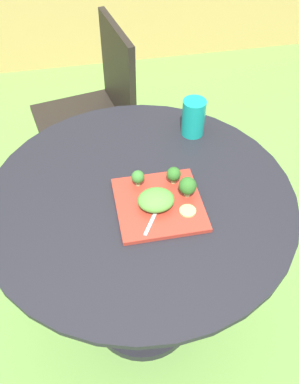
% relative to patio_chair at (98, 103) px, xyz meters
% --- Properties ---
extents(ground_plane, '(12.00, 12.00, 0.00)m').
position_rel_patio_chair_xyz_m(ground_plane, '(0.06, -0.87, -0.53)').
color(ground_plane, '#669342').
extents(patio_table, '(1.00, 1.00, 0.76)m').
position_rel_patio_chair_xyz_m(patio_table, '(0.06, -0.87, -0.01)').
color(patio_table, black).
rests_on(patio_table, ground_plane).
extents(patio_chair, '(0.51, 0.51, 0.90)m').
position_rel_patio_chair_xyz_m(patio_chair, '(0.00, 0.00, 0.00)').
color(patio_chair, black).
rests_on(patio_chair, ground_plane).
extents(salad_plate, '(0.27, 0.27, 0.01)m').
position_rel_patio_chair_xyz_m(salad_plate, '(0.11, -0.92, 0.24)').
color(salad_plate, '#AD3323').
rests_on(salad_plate, patio_table).
extents(drinking_glass, '(0.08, 0.08, 0.14)m').
position_rel_patio_chair_xyz_m(drinking_glass, '(0.30, -0.59, 0.29)').
color(drinking_glass, '#149989').
rests_on(drinking_glass, patio_table).
extents(fork, '(0.09, 0.14, 0.00)m').
position_rel_patio_chair_xyz_m(fork, '(0.09, -0.96, 0.25)').
color(fork, silver).
rests_on(fork, salad_plate).
extents(lettuce_mound, '(0.11, 0.10, 0.05)m').
position_rel_patio_chair_xyz_m(lettuce_mound, '(0.10, -0.93, 0.27)').
color(lettuce_mound, '#519338').
rests_on(lettuce_mound, salad_plate).
extents(broccoli_floret_0, '(0.06, 0.06, 0.07)m').
position_rel_patio_chair_xyz_m(broccoli_floret_0, '(0.20, -0.91, 0.28)').
color(broccoli_floret_0, '#99B770').
rests_on(broccoli_floret_0, salad_plate).
extents(broccoli_floret_1, '(0.04, 0.04, 0.06)m').
position_rel_patio_chair_xyz_m(broccoli_floret_1, '(0.06, -0.83, 0.28)').
color(broccoli_floret_1, '#99B770').
rests_on(broccoli_floret_1, salad_plate).
extents(broccoli_floret_2, '(0.05, 0.05, 0.06)m').
position_rel_patio_chair_xyz_m(broccoli_floret_2, '(0.17, -0.84, 0.28)').
color(broccoli_floret_2, '#99B770').
rests_on(broccoli_floret_2, salad_plate).
extents(cucumber_slice_0, '(0.05, 0.05, 0.01)m').
position_rel_patio_chair_xyz_m(cucumber_slice_0, '(0.18, -0.97, 0.25)').
color(cucumber_slice_0, '#8EB766').
rests_on(cucumber_slice_0, salad_plate).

